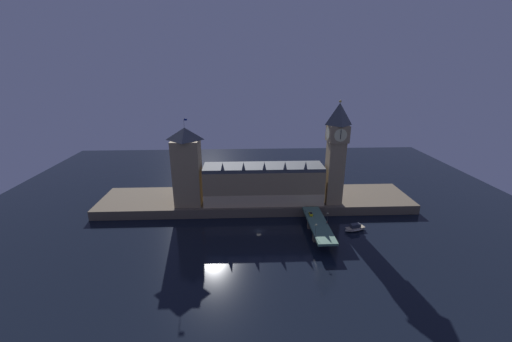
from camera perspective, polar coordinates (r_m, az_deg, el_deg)
ground_plane at (r=194.89m, az=0.53°, el=-10.87°), size 400.00×400.00×0.00m
embankment at (r=228.31m, az=0.03°, el=-5.36°), size 220.00×42.00×6.31m
parliament_hall at (r=214.98m, az=1.34°, el=-2.30°), size 80.55×21.22×31.10m
clock_tower at (r=212.23m, az=14.37°, el=3.57°), size 13.02×13.13×69.30m
victoria_tower at (r=212.77m, az=-12.42°, el=0.83°), size 17.84×17.84×58.19m
bridge at (r=192.81m, az=11.24°, el=-9.78°), size 10.84×46.00×7.30m
car_northbound_lead at (r=200.31m, az=9.92°, el=-7.71°), size 2.02×4.47×1.60m
pedestrian_mid_walk at (r=191.70m, az=12.77°, el=-9.11°), size 0.38×0.38×1.76m
pedestrian_far_rail at (r=203.22m, az=9.03°, el=-7.22°), size 0.38×0.38×1.66m
street_lamp_near at (r=176.04m, az=10.81°, el=-10.26°), size 1.34×0.60×7.33m
street_lamp_mid at (r=191.27m, az=12.87°, el=-8.07°), size 1.34×0.60×6.76m
boat_downstream at (r=203.83m, az=17.57°, el=-9.89°), size 14.44×8.00×4.51m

